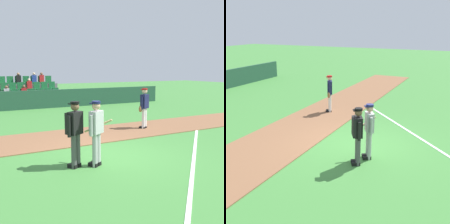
# 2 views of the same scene
# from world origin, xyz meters

# --- Properties ---
(ground_plane) EXTENTS (80.00, 80.00, 0.00)m
(ground_plane) POSITION_xyz_m (0.00, 0.00, 0.00)
(ground_plane) COLOR #42843A
(infield_dirt_path) EXTENTS (28.00, 2.79, 0.03)m
(infield_dirt_path) POSITION_xyz_m (0.00, 2.70, 0.01)
(infield_dirt_path) COLOR brown
(infield_dirt_path) RESTS_ON ground
(foul_line_chalk) EXTENTS (8.67, 8.44, 0.01)m
(foul_line_chalk) POSITION_xyz_m (3.00, -0.50, 0.01)
(foul_line_chalk) COLOR white
(foul_line_chalk) RESTS_ON ground
(batter_grey_jersey) EXTENTS (0.74, 0.70, 1.76)m
(batter_grey_jersey) POSITION_xyz_m (-0.77, -0.69, 0.97)
(batter_grey_jersey) COLOR #B2B2B2
(batter_grey_jersey) RESTS_ON ground
(umpire_home_plate) EXTENTS (0.54, 0.45, 1.76)m
(umpire_home_plate) POSITION_xyz_m (-1.31, -0.53, 1.00)
(umpire_home_plate) COLOR #4C4C4C
(umpire_home_plate) RESTS_ON ground
(runner_navy_jersey) EXTENTS (0.65, 0.42, 1.76)m
(runner_navy_jersey) POSITION_xyz_m (3.11, 2.67, 0.96)
(runner_navy_jersey) COLOR white
(runner_navy_jersey) RESTS_ON ground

